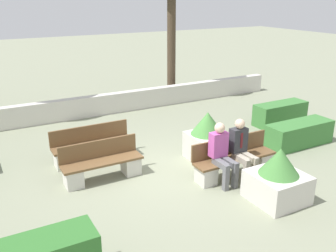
{
  "coord_description": "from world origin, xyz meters",
  "views": [
    {
      "loc": [
        -3.68,
        -6.89,
        3.9
      ],
      "look_at": [
        0.4,
        0.5,
        0.9
      ],
      "focal_mm": 40.0,
      "sensor_mm": 36.0,
      "label": 1
    }
  ],
  "objects_px": {
    "bench_right_side": "(102,165)",
    "person_seated_woman": "(222,151)",
    "planter_corner_left": "(207,137)",
    "planter_corner_right": "(278,178)",
    "person_seated_man": "(241,146)",
    "bench_front": "(234,161)",
    "bench_left_side": "(93,148)"
  },
  "relations": [
    {
      "from": "bench_right_side",
      "to": "person_seated_woman",
      "type": "height_order",
      "value": "person_seated_woman"
    },
    {
      "from": "bench_right_side",
      "to": "planter_corner_left",
      "type": "distance_m",
      "value": 2.65
    },
    {
      "from": "planter_corner_left",
      "to": "planter_corner_right",
      "type": "xyz_separation_m",
      "value": [
        0.09,
        -2.32,
        -0.09
      ]
    },
    {
      "from": "person_seated_woman",
      "to": "planter_corner_left",
      "type": "bearing_deg",
      "value": 69.57
    },
    {
      "from": "person_seated_man",
      "to": "planter_corner_left",
      "type": "bearing_deg",
      "value": 95.03
    },
    {
      "from": "planter_corner_right",
      "to": "bench_right_side",
      "type": "bearing_deg",
      "value": 136.94
    },
    {
      "from": "bench_front",
      "to": "bench_right_side",
      "type": "height_order",
      "value": "same"
    },
    {
      "from": "bench_front",
      "to": "bench_left_side",
      "type": "bearing_deg",
      "value": 137.65
    },
    {
      "from": "planter_corner_left",
      "to": "planter_corner_right",
      "type": "relative_size",
      "value": 1.09
    },
    {
      "from": "person_seated_woman",
      "to": "bench_left_side",
      "type": "bearing_deg",
      "value": 130.06
    },
    {
      "from": "bench_right_side",
      "to": "planter_corner_left",
      "type": "relative_size",
      "value": 1.47
    },
    {
      "from": "bench_front",
      "to": "person_seated_man",
      "type": "xyz_separation_m",
      "value": [
        0.06,
        -0.14,
        0.41
      ]
    },
    {
      "from": "bench_left_side",
      "to": "person_seated_woman",
      "type": "bearing_deg",
      "value": -38.8
    },
    {
      "from": "bench_front",
      "to": "person_seated_woman",
      "type": "height_order",
      "value": "person_seated_woman"
    },
    {
      "from": "bench_front",
      "to": "planter_corner_right",
      "type": "relative_size",
      "value": 1.82
    },
    {
      "from": "bench_left_side",
      "to": "planter_corner_left",
      "type": "bearing_deg",
      "value": -16.04
    },
    {
      "from": "bench_right_side",
      "to": "planter_corner_left",
      "type": "bearing_deg",
      "value": -6.3
    },
    {
      "from": "bench_left_side",
      "to": "planter_corner_left",
      "type": "xyz_separation_m",
      "value": [
        2.49,
        -1.28,
        0.25
      ]
    },
    {
      "from": "planter_corner_left",
      "to": "planter_corner_right",
      "type": "height_order",
      "value": "planter_corner_left"
    },
    {
      "from": "bench_front",
      "to": "person_seated_man",
      "type": "distance_m",
      "value": 0.43
    },
    {
      "from": "bench_left_side",
      "to": "planter_corner_right",
      "type": "height_order",
      "value": "planter_corner_right"
    },
    {
      "from": "bench_left_side",
      "to": "person_seated_woman",
      "type": "xyz_separation_m",
      "value": [
        2.06,
        -2.45,
        0.41
      ]
    },
    {
      "from": "bench_left_side",
      "to": "person_seated_man",
      "type": "xyz_separation_m",
      "value": [
        2.6,
        -2.45,
        0.41
      ]
    },
    {
      "from": "bench_front",
      "to": "person_seated_woman",
      "type": "distance_m",
      "value": 0.64
    },
    {
      "from": "person_seated_man",
      "to": "person_seated_woman",
      "type": "xyz_separation_m",
      "value": [
        -0.54,
        0.0,
        0.0
      ]
    },
    {
      "from": "bench_right_side",
      "to": "planter_corner_right",
      "type": "height_order",
      "value": "planter_corner_right"
    },
    {
      "from": "person_seated_man",
      "to": "planter_corner_right",
      "type": "height_order",
      "value": "person_seated_man"
    },
    {
      "from": "bench_right_side",
      "to": "planter_corner_right",
      "type": "relative_size",
      "value": 1.6
    },
    {
      "from": "person_seated_man",
      "to": "person_seated_woman",
      "type": "relative_size",
      "value": 1.0
    },
    {
      "from": "bench_left_side",
      "to": "planter_corner_left",
      "type": "distance_m",
      "value": 2.82
    },
    {
      "from": "bench_front",
      "to": "bench_left_side",
      "type": "distance_m",
      "value": 3.43
    },
    {
      "from": "planter_corner_left",
      "to": "bench_left_side",
      "type": "bearing_deg",
      "value": 152.83
    }
  ]
}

